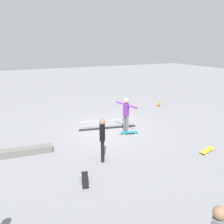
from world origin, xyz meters
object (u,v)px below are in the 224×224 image
object	(u,v)px
skater_main	(126,113)
loose_skateboard_black	(85,179)
skateboard_main	(129,132)
grind_rail	(108,125)
loose_skateboard_yellow	(207,150)
bystander_black_shirt	(102,138)
loose_skateboard_orange	(159,104)
skate_ledge	(20,152)

from	to	relation	value
skater_main	loose_skateboard_black	bearing A→B (deg)	-61.38
skateboard_main	loose_skateboard_black	xyz separation A→B (m)	(3.00, 2.55, 0.00)
loose_skateboard_black	grind_rail	bearing A→B (deg)	162.26
skater_main	loose_skateboard_yellow	world-z (taller)	skater_main
bystander_black_shirt	loose_skateboard_orange	distance (m)	8.22
loose_skateboard_yellow	loose_skateboard_orange	bearing A→B (deg)	54.85
grind_rail	skateboard_main	bearing A→B (deg)	132.41
skater_main	loose_skateboard_black	size ratio (longest dim) A/B	2.05
grind_rail	bystander_black_shirt	bearing A→B (deg)	75.18
skater_main	skateboard_main	world-z (taller)	skater_main
loose_skateboard_black	skater_main	bearing A→B (deg)	148.83
loose_skateboard_black	loose_skateboard_yellow	distance (m)	4.92
loose_skateboard_orange	loose_skateboard_black	bearing A→B (deg)	171.78
skate_ledge	loose_skateboard_black	bearing A→B (deg)	124.20
loose_skateboard_orange	skate_ledge	bearing A→B (deg)	153.09
grind_rail	skater_main	distance (m)	1.30
bystander_black_shirt	loose_skateboard_orange	size ratio (longest dim) A/B	2.23
skater_main	loose_skateboard_yellow	distance (m)	3.73
skate_ledge	loose_skateboard_orange	size ratio (longest dim) A/B	3.30
grind_rail	skate_ledge	world-z (taller)	grind_rail
bystander_black_shirt	loose_skateboard_black	size ratio (longest dim) A/B	1.96
loose_skateboard_black	bystander_black_shirt	bearing A→B (deg)	148.17
skateboard_main	skate_ledge	bearing A→B (deg)	16.80
loose_skateboard_black	loose_skateboard_orange	world-z (taller)	same
skater_main	loose_skateboard_black	xyz separation A→B (m)	(2.92, 2.77, -0.91)
skater_main	loose_skateboard_orange	world-z (taller)	skater_main
grind_rail	loose_skateboard_yellow	distance (m)	4.65
loose_skateboard_yellow	loose_skateboard_black	bearing A→B (deg)	163.10
skateboard_main	bystander_black_shirt	xyz separation A→B (m)	(2.04, 1.67, 0.84)
skate_ledge	grind_rail	bearing A→B (deg)	-165.77
loose_skateboard_orange	loose_skateboard_yellow	bearing A→B (deg)	-158.66
skateboard_main	bystander_black_shirt	size ratio (longest dim) A/B	0.51
skate_ledge	bystander_black_shirt	distance (m)	3.30
loose_skateboard_black	loose_skateboard_orange	distance (m)	9.48
skate_ledge	loose_skateboard_yellow	size ratio (longest dim) A/B	2.90
bystander_black_shirt	loose_skateboard_yellow	distance (m)	4.21
skater_main	loose_skateboard_black	distance (m)	4.13
bystander_black_shirt	loose_skateboard_yellow	size ratio (longest dim) A/B	1.96
skate_ledge	loose_skateboard_yellow	world-z (taller)	skate_ledge
skateboard_main	grind_rail	bearing A→B (deg)	-42.83
skater_main	skateboard_main	xyz separation A→B (m)	(-0.07, 0.22, -0.91)
skater_main	skate_ledge	bearing A→B (deg)	-102.57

